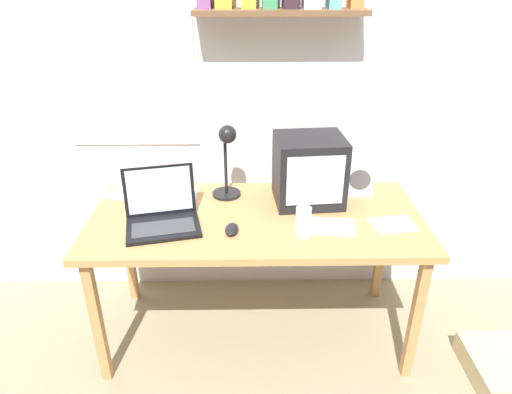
% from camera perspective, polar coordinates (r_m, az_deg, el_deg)
% --- Properties ---
extents(ground_plane, '(12.00, 12.00, 0.00)m').
position_cam_1_polar(ground_plane, '(2.63, 0.00, -16.36)').
color(ground_plane, gray).
extents(back_wall, '(5.60, 0.24, 2.60)m').
position_cam_1_polar(back_wall, '(2.44, -0.21, 15.24)').
color(back_wall, silver).
rests_on(back_wall, ground_plane).
extents(corner_desk, '(1.59, 0.73, 0.73)m').
position_cam_1_polar(corner_desk, '(2.22, 0.00, -3.72)').
color(corner_desk, '#B8824B').
rests_on(corner_desk, ground_plane).
extents(crt_monitor, '(0.35, 0.32, 0.34)m').
position_cam_1_polar(crt_monitor, '(2.27, 6.64, 3.36)').
color(crt_monitor, black).
rests_on(crt_monitor, corner_desk).
extents(laptop, '(0.38, 0.34, 0.25)m').
position_cam_1_polar(laptop, '(2.15, -11.73, -1.71)').
color(laptop, black).
rests_on(laptop, corner_desk).
extents(desk_lamp, '(0.15, 0.17, 0.39)m').
position_cam_1_polar(desk_lamp, '(2.26, -3.64, 5.22)').
color(desk_lamp, black).
rests_on(desk_lamp, corner_desk).
extents(juice_glass, '(0.07, 0.07, 0.14)m').
position_cam_1_polar(juice_glass, '(2.02, 5.91, -3.28)').
color(juice_glass, white).
rests_on(juice_glass, corner_desk).
extents(space_heater, '(0.16, 0.13, 0.23)m').
position_cam_1_polar(space_heater, '(2.42, 12.83, 2.94)').
color(space_heater, white).
rests_on(space_heater, corner_desk).
extents(computer_mouse, '(0.07, 0.11, 0.03)m').
position_cam_1_polar(computer_mouse, '(2.05, -3.07, -4.04)').
color(computer_mouse, black).
rests_on(computer_mouse, corner_desk).
extents(open_notebook, '(0.28, 0.23, 0.00)m').
position_cam_1_polar(open_notebook, '(2.49, -15.57, 0.42)').
color(open_notebook, white).
rests_on(open_notebook, corner_desk).
extents(loose_paper_near_laptop, '(0.22, 0.17, 0.00)m').
position_cam_1_polar(loose_paper_near_laptop, '(2.21, 16.71, -3.30)').
color(loose_paper_near_laptop, white).
rests_on(loose_paper_near_laptop, corner_desk).
extents(printed_handout, '(0.23, 0.18, 0.00)m').
position_cam_1_polar(printed_handout, '(2.13, 9.39, -3.65)').
color(printed_handout, white).
rests_on(printed_handout, corner_desk).
extents(loose_paper_near_monitor, '(0.25, 0.18, 0.00)m').
position_cam_1_polar(loose_paper_near_monitor, '(2.44, -10.28, 0.53)').
color(loose_paper_near_monitor, white).
rests_on(loose_paper_near_monitor, corner_desk).
extents(floor_cushion, '(0.38, 0.38, 0.12)m').
position_cam_1_polar(floor_cushion, '(2.67, 29.02, -18.17)').
color(floor_cushion, tan).
rests_on(floor_cushion, ground_plane).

